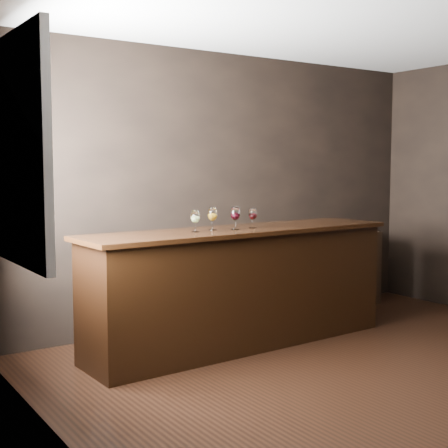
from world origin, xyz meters
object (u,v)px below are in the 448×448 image
back_bar_shelf (292,275)px  glass_red_a (235,214)px  glass_white (195,217)px  glass_amber (212,215)px  glass_red_b (253,214)px  bar_counter (241,289)px

back_bar_shelf → glass_red_a: bearing=-150.8°
back_bar_shelf → glass_white: 1.94m
back_bar_shelf → glass_red_a: 1.63m
glass_white → back_bar_shelf: bearing=22.3°
glass_amber → glass_red_b: bearing=-7.7°
back_bar_shelf → glass_amber: bearing=-156.6°
glass_white → glass_amber: 0.22m
glass_amber → glass_white: bearing=-165.9°
glass_red_a → glass_white: bearing=177.0°
bar_counter → back_bar_shelf: (1.16, 0.66, -0.08)m
back_bar_shelf → glass_amber: glass_amber is taller
back_bar_shelf → glass_white: glass_white is taller
bar_counter → glass_red_a: bearing=-160.5°
glass_amber → glass_red_a: bearing=-20.9°
bar_counter → glass_amber: bearing=170.3°
glass_white → glass_amber: (0.21, 0.05, 0.01)m
back_bar_shelf → glass_red_b: glass_red_b is taller
bar_counter → glass_red_b: glass_red_b is taller
back_bar_shelf → bar_counter: bearing=-150.3°
glass_amber → glass_red_a: (0.19, -0.07, 0.00)m
back_bar_shelf → glass_red_a: (-1.25, -0.70, 0.78)m
back_bar_shelf → glass_red_b: bearing=-146.9°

